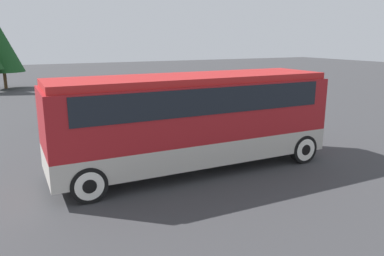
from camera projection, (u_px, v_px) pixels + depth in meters
name	position (u px, v px, depth m)	size (l,w,h in m)	color
ground_plane	(192.00, 169.00, 13.01)	(120.00, 120.00, 0.00)	#38383A
tour_bus	(195.00, 114.00, 12.60)	(9.50, 2.70, 3.24)	#B7B2A8
parked_car_near	(96.00, 110.00, 19.93)	(4.21, 1.84, 1.40)	black
parked_car_mid	(225.00, 112.00, 19.44)	(4.65, 1.87, 1.41)	#2D5638
tree_left	(2.00, 49.00, 33.01)	(3.57, 3.57, 5.57)	brown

